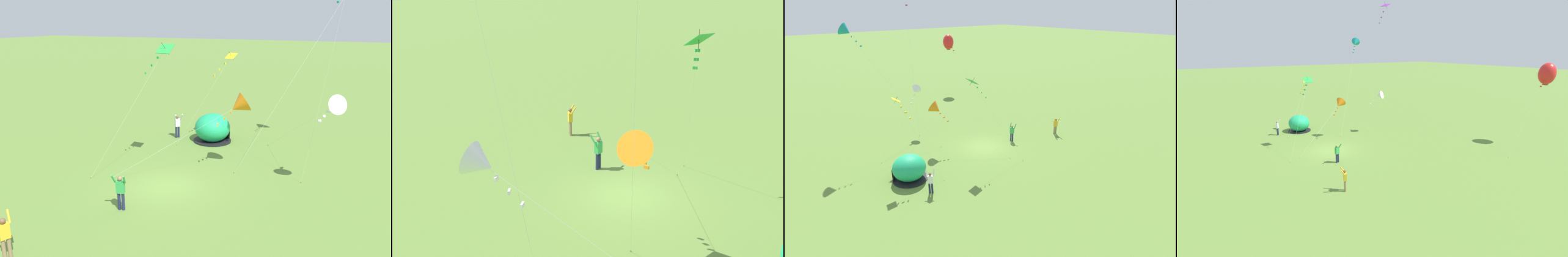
% 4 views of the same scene
% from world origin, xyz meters
% --- Properties ---
extents(ground_plane, '(300.00, 300.00, 0.00)m').
position_xyz_m(ground_plane, '(0.00, 0.00, 0.00)').
color(ground_plane, olive).
extents(person_near_tent, '(0.72, 0.62, 1.89)m').
position_xyz_m(person_near_tent, '(8.15, -2.50, 1.00)').
color(person_near_tent, '#8C7251').
rests_on(person_near_tent, ground).
extents(person_watching_sky, '(0.57, 0.69, 1.89)m').
position_xyz_m(person_watching_sky, '(3.14, -0.76, 1.00)').
color(person_watching_sky, '#1E2347').
rests_on(person_watching_sky, ground).
extents(kite_orange, '(4.66, 7.20, 4.80)m').
position_xyz_m(kite_orange, '(-3.60, 2.84, 4.05)').
color(kite_orange, silver).
rests_on(kite_orange, ground).
extents(kite_green, '(3.54, 3.81, 7.55)m').
position_xyz_m(kite_green, '(-2.27, -1.34, 6.93)').
color(kite_green, silver).
rests_on(kite_green, ground).
extents(kite_white, '(7.11, 5.30, 5.27)m').
position_xyz_m(kite_white, '(-2.83, 7.97, 4.67)').
color(kite_white, silver).
rests_on(kite_white, ground).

